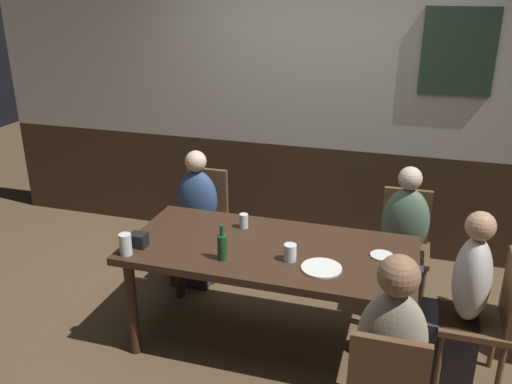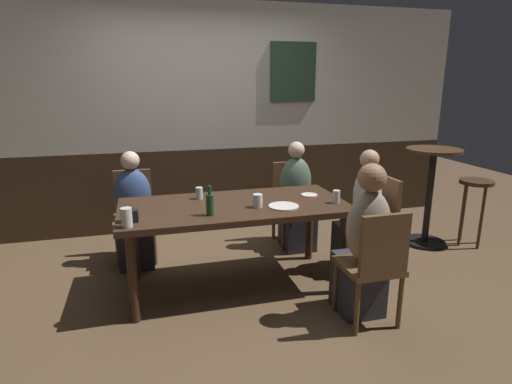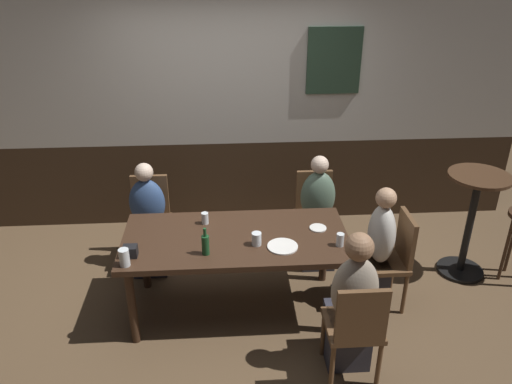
# 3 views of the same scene
# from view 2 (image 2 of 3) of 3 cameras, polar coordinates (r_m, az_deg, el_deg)

# --- Properties ---
(ground_plane) EXTENTS (12.00, 12.00, 0.00)m
(ground_plane) POSITION_cam_2_polar(r_m,az_deg,el_deg) (3.77, -2.85, -12.48)
(ground_plane) COLOR brown
(wall_back) EXTENTS (6.40, 0.13, 2.60)m
(wall_back) POSITION_cam_2_polar(r_m,az_deg,el_deg) (4.99, -7.12, 9.85)
(wall_back) COLOR #332316
(wall_back) RESTS_ON ground_plane
(dining_table) EXTENTS (1.87, 0.89, 0.74)m
(dining_table) POSITION_cam_2_polar(r_m,az_deg,el_deg) (3.52, -2.99, -2.84)
(dining_table) COLOR #382316
(dining_table) RESTS_ON ground_plane
(chair_left_far) EXTENTS (0.40, 0.40, 0.88)m
(chair_left_far) POSITION_cam_2_polar(r_m,az_deg,el_deg) (4.32, -16.21, -2.36)
(chair_left_far) COLOR brown
(chair_left_far) RESTS_ON ground_plane
(chair_right_far) EXTENTS (0.40, 0.40, 0.88)m
(chair_right_far) POSITION_cam_2_polar(r_m,az_deg,el_deg) (4.58, 4.83, -0.83)
(chair_right_far) COLOR brown
(chair_right_far) RESTS_ON ground_plane
(chair_head_east) EXTENTS (0.40, 0.40, 0.88)m
(chair_head_east) POSITION_cam_2_polar(r_m,az_deg,el_deg) (4.06, 16.06, -3.45)
(chair_head_east) COLOR brown
(chair_head_east) RESTS_ON ground_plane
(chair_right_near) EXTENTS (0.40, 0.40, 0.88)m
(chair_right_near) POSITION_cam_2_polar(r_m,az_deg,el_deg) (3.11, 15.83, -9.12)
(chair_right_near) COLOR brown
(chair_right_near) RESTS_ON ground_plane
(person_left_far) EXTENTS (0.34, 0.37, 1.10)m
(person_left_far) POSITION_cam_2_polar(r_m,az_deg,el_deg) (4.17, -16.19, -3.51)
(person_left_far) COLOR #2D2D38
(person_left_far) RESTS_ON ground_plane
(person_right_far) EXTENTS (0.34, 0.37, 1.13)m
(person_right_far) POSITION_cam_2_polar(r_m,az_deg,el_deg) (4.44, 5.54, -1.70)
(person_right_far) COLOR #2D2D38
(person_right_far) RESTS_ON ground_plane
(person_head_east) EXTENTS (0.37, 0.34, 1.14)m
(person_head_east) POSITION_cam_2_polar(r_m,az_deg,el_deg) (3.99, 14.04, -3.93)
(person_head_east) COLOR #2D2D38
(person_head_east) RESTS_ON ground_plane
(person_right_near) EXTENTS (0.34, 0.37, 1.18)m
(person_right_near) POSITION_cam_2_polar(r_m,az_deg,el_deg) (3.24, 14.38, -7.95)
(person_right_near) COLOR #2D2D38
(person_right_near) RESTS_ON ground_plane
(pint_glass_pale) EXTENTS (0.06, 0.06, 0.11)m
(pint_glass_pale) POSITION_cam_2_polar(r_m,az_deg,el_deg) (3.57, 10.84, -0.75)
(pint_glass_pale) COLOR silver
(pint_glass_pale) RESTS_ON dining_table
(highball_clear) EXTENTS (0.06, 0.06, 0.10)m
(highball_clear) POSITION_cam_2_polar(r_m,az_deg,el_deg) (3.66, -7.71, -0.26)
(highball_clear) COLOR silver
(highball_clear) RESTS_ON dining_table
(beer_glass_half) EXTENTS (0.08, 0.08, 0.11)m
(beer_glass_half) POSITION_cam_2_polar(r_m,az_deg,el_deg) (3.39, 0.22, -1.32)
(beer_glass_half) COLOR silver
(beer_glass_half) RESTS_ON dining_table
(beer_glass_tall) EXTENTS (0.08, 0.08, 0.14)m
(beer_glass_tall) POSITION_cam_2_polar(r_m,az_deg,el_deg) (3.06, -17.18, -3.44)
(beer_glass_tall) COLOR silver
(beer_glass_tall) RESTS_ON dining_table
(beer_bottle_green) EXTENTS (0.06, 0.06, 0.23)m
(beer_bottle_green) POSITION_cam_2_polar(r_m,az_deg,el_deg) (3.20, -6.28, -1.63)
(beer_bottle_green) COLOR #194723
(beer_bottle_green) RESTS_ON dining_table
(plate_white_large) EXTENTS (0.25, 0.25, 0.01)m
(plate_white_large) POSITION_cam_2_polar(r_m,az_deg,el_deg) (3.42, 3.77, -1.94)
(plate_white_large) COLOR white
(plate_white_large) RESTS_ON dining_table
(plate_white_small) EXTENTS (0.14, 0.14, 0.01)m
(plate_white_small) POSITION_cam_2_polar(r_m,az_deg,el_deg) (3.77, 7.25, -0.41)
(plate_white_small) COLOR white
(plate_white_small) RESTS_ON dining_table
(condiment_caddy) EXTENTS (0.11, 0.09, 0.09)m
(condiment_caddy) POSITION_cam_2_polar(r_m,az_deg,el_deg) (3.18, -16.69, -3.09)
(condiment_caddy) COLOR black
(condiment_caddy) RESTS_ON dining_table
(side_bar_table) EXTENTS (0.56, 0.56, 1.05)m
(side_bar_table) POSITION_cam_2_polar(r_m,az_deg,el_deg) (4.83, 22.57, 0.37)
(side_bar_table) COLOR black
(side_bar_table) RESTS_ON ground_plane
(bar_stool) EXTENTS (0.34, 0.34, 0.72)m
(bar_stool) POSITION_cam_2_polar(r_m,az_deg,el_deg) (5.02, 27.62, -0.29)
(bar_stool) COLOR #422B1C
(bar_stool) RESTS_ON ground_plane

